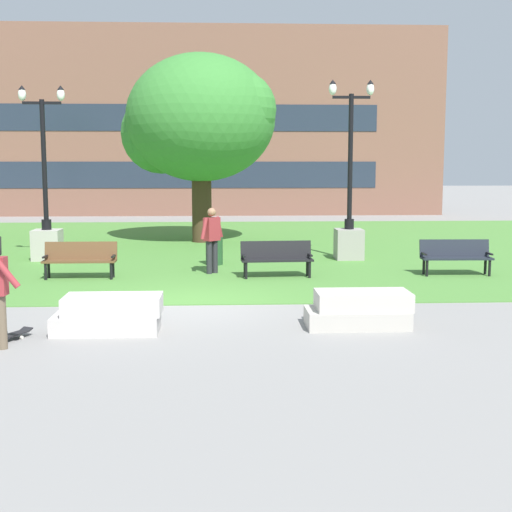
% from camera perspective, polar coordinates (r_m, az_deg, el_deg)
% --- Properties ---
extents(ground_plane, '(140.00, 140.00, 0.00)m').
position_cam_1_polar(ground_plane, '(14.65, -5.52, -3.97)').
color(ground_plane, gray).
extents(grass_lawn, '(40.00, 20.00, 0.02)m').
position_cam_1_polar(grass_lawn, '(24.52, -4.44, 0.75)').
color(grass_lawn, '#4C8438').
rests_on(grass_lawn, ground).
extents(concrete_block_center, '(1.85, 0.90, 0.64)m').
position_cam_1_polar(concrete_block_center, '(12.55, -11.64, -4.62)').
color(concrete_block_center, '#BCB7B2').
rests_on(concrete_block_center, ground).
extents(concrete_block_left, '(1.83, 0.90, 0.64)m').
position_cam_1_polar(concrete_block_left, '(12.81, 8.28, -4.29)').
color(concrete_block_left, '#B2ADA3').
rests_on(concrete_block_left, ground).
extents(skateboard, '(0.66, 0.99, 0.14)m').
position_cam_1_polar(skateboard, '(12.41, -19.31, -6.08)').
color(skateboard, black).
rests_on(skateboard, ground).
extents(park_bench_near_right, '(1.80, 0.53, 0.90)m').
position_cam_1_polar(park_bench_near_right, '(18.31, -13.89, -0.12)').
color(park_bench_near_right, brown).
rests_on(park_bench_near_right, grass_lawn).
extents(park_bench_far_left, '(1.83, 0.63, 0.90)m').
position_cam_1_polar(park_bench_far_left, '(17.98, 1.66, -0.04)').
color(park_bench_far_left, black).
rests_on(park_bench_far_left, grass_lawn).
extents(park_bench_far_right, '(1.82, 0.59, 0.90)m').
position_cam_1_polar(park_bench_far_right, '(19.01, 15.68, 0.09)').
color(park_bench_far_right, '#1E232D').
rests_on(park_bench_far_right, grass_lawn).
extents(lamp_post_left, '(1.32, 0.80, 5.07)m').
position_cam_1_polar(lamp_post_left, '(21.89, -16.41, 2.36)').
color(lamp_post_left, '#ADA89E').
rests_on(lamp_post_left, grass_lawn).
extents(lamp_post_center, '(1.32, 0.80, 5.25)m').
position_cam_1_polar(lamp_post_center, '(21.37, 7.47, 2.57)').
color(lamp_post_center, gray).
rests_on(lamp_post_center, grass_lawn).
extents(tree_far_right, '(5.57, 5.30, 6.69)m').
position_cam_1_polar(tree_far_right, '(25.85, -4.58, 10.80)').
color(tree_far_right, '#42301E').
rests_on(tree_far_right, grass_lawn).
extents(trash_bin, '(0.49, 0.49, 0.96)m').
position_cam_1_polar(trash_bin, '(20.14, -3.36, 0.67)').
color(trash_bin, '#234C28').
rests_on(trash_bin, grass_lawn).
extents(person_bystander_near_lawn, '(0.62, 0.73, 1.71)m').
position_cam_1_polar(person_bystander_near_lawn, '(18.52, -3.55, 1.56)').
color(person_bystander_near_lawn, '#28282D').
rests_on(person_bystander_near_lawn, grass_lawn).
extents(building_facade_distant, '(29.78, 1.03, 10.05)m').
position_cam_1_polar(building_facade_distant, '(38.99, -7.07, 10.62)').
color(building_facade_distant, brown).
rests_on(building_facade_distant, ground).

